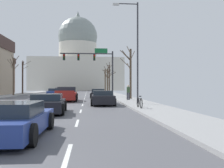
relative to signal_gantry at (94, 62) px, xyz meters
name	(u,v)px	position (x,y,z in m)	size (l,w,h in m)	color
ground	(36,107)	(-4.82, -17.73, -5.23)	(20.00, 180.00, 0.20)	#505055
signal_gantry	(94,62)	(0.00, 0.00, 0.00)	(7.91, 0.41, 7.08)	#28282D
street_lamp_right	(135,44)	(3.11, -16.23, -0.04)	(2.23, 0.24, 8.67)	#333338
capitol_building	(78,63)	(-4.82, 58.84, 4.89)	(32.45, 23.20, 30.09)	beige
sedan_near_00	(98,94)	(0.47, -3.21, -4.68)	(2.19, 4.31, 1.22)	black
pickup_truck_near_01	(67,95)	(-3.18, -9.91, -4.56)	(2.42, 5.50, 1.53)	maroon
sedan_near_02	(103,98)	(0.40, -15.73, -4.67)	(2.12, 4.54, 1.23)	black
sedan_near_03	(48,104)	(-3.27, -22.04, -4.70)	(2.23, 4.41, 1.17)	black
sedan_near_04	(14,120)	(-3.19, -29.20, -4.71)	(2.05, 4.52, 1.13)	navy
sedan_oncoming_00	(54,92)	(-6.50, 4.83, -4.67)	(2.17, 4.56, 1.21)	navy
sedan_oncoming_01	(60,91)	(-6.79, 15.74, -4.68)	(2.11, 4.43, 1.24)	black
bare_tree_00	(109,77)	(4.01, 20.66, -1.60)	(1.83, 1.92, 7.06)	#423328
bare_tree_02	(105,80)	(3.84, 32.24, -2.02)	(1.61, 2.02, 6.25)	brown
bare_tree_03	(23,76)	(-13.47, 12.54, -1.79)	(1.95, 2.29, 6.54)	#423328
bare_tree_04	(130,71)	(4.04, -8.27, -1.85)	(1.55, 3.25, 6.31)	#4C3D2D
bare_tree_05	(14,74)	(-12.80, 4.25, -1.77)	(1.83, 2.03, 6.36)	brown
bare_tree_06	(108,79)	(3.05, 13.21, -2.26)	(2.79, 1.85, 5.63)	#4C3D2D
pedestrian_00	(128,92)	(3.45, -10.65, -4.23)	(0.35, 0.34, 1.60)	#33333D
bicycle_parked	(140,103)	(2.69, -20.35, -4.77)	(0.12, 1.77, 0.85)	black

